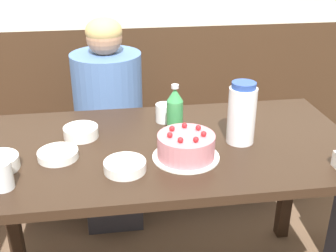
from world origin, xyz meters
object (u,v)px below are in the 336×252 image
object	(u,v)px
bowl_rice_small	(125,166)
person_pale_blue_shirt	(110,130)
glass_water_tall	(164,113)
soju_bottle	(175,111)
bowl_side_dish	(58,154)
glass_tumbler_short	(1,175)
birthday_cake	(186,147)
water_pitcher	(242,113)
bowl_soup_white	(81,132)
bench_seat	(145,162)

from	to	relation	value
bowl_rice_small	person_pale_blue_shirt	world-z (taller)	person_pale_blue_shirt
glass_water_tall	soju_bottle	bearing A→B (deg)	-77.04
bowl_side_dish	glass_tumbler_short	xyz separation A→B (m)	(-0.15, -0.17, 0.03)
bowl_side_dish	glass_tumbler_short	size ratio (longest dim) A/B	1.57
birthday_cake	water_pitcher	xyz separation A→B (m)	(0.23, 0.10, 0.07)
person_pale_blue_shirt	soju_bottle	bearing A→B (deg)	25.62
bowl_soup_white	glass_water_tall	size ratio (longest dim) A/B	1.74
birthday_cake	soju_bottle	size ratio (longest dim) A/B	1.18
bowl_soup_white	soju_bottle	bearing A→B (deg)	-2.02
bowl_soup_white	bowl_rice_small	world-z (taller)	bowl_soup_white
bowl_soup_white	bowl_rice_small	bearing A→B (deg)	-60.87
birthday_cake	bowl_side_dish	xyz separation A→B (m)	(-0.45, 0.06, -0.03)
soju_bottle	person_pale_blue_shirt	xyz separation A→B (m)	(-0.26, 0.54, -0.32)
soju_bottle	glass_tumbler_short	distance (m)	0.68
bench_seat	bowl_side_dish	distance (m)	1.12
birthday_cake	soju_bottle	distance (m)	0.21
water_pitcher	person_pale_blue_shirt	distance (m)	0.89
water_pitcher	birthday_cake	bearing A→B (deg)	-157.38
glass_water_tall	glass_tumbler_short	bearing A→B (deg)	-142.82
bowl_soup_white	bowl_side_dish	xyz separation A→B (m)	(-0.07, -0.16, -0.01)
bench_seat	glass_tumbler_short	distance (m)	1.33
bowl_rice_small	person_pale_blue_shirt	xyz separation A→B (m)	(-0.05, 0.81, -0.24)
water_pitcher	glass_tumbler_short	distance (m)	0.86
birthday_cake	bowl_side_dish	world-z (taller)	birthday_cake
glass_tumbler_short	birthday_cake	bearing A→B (deg)	10.26
soju_bottle	bowl_side_dish	size ratio (longest dim) A/B	1.41
bench_seat	water_pitcher	size ratio (longest dim) A/B	8.12
birthday_cake	bowl_rice_small	world-z (taller)	birthday_cake
bench_seat	soju_bottle	xyz separation A→B (m)	(0.06, -0.74, 0.65)
birthday_cake	bowl_side_dish	size ratio (longest dim) A/B	1.67
birthday_cake	bowl_rice_small	bearing A→B (deg)	-164.69
bowl_side_dish	glass_water_tall	world-z (taller)	glass_water_tall
bench_seat	water_pitcher	world-z (taller)	water_pitcher
birthday_cake	person_pale_blue_shirt	distance (m)	0.84
bench_seat	glass_water_tall	xyz separation A→B (m)	(0.03, -0.62, 0.59)
bench_seat	bowl_soup_white	world-z (taller)	bowl_soup_white
bench_seat	bowl_rice_small	distance (m)	1.17
bowl_soup_white	bench_seat	bearing A→B (deg)	66.89
water_pitcher	bowl_soup_white	xyz separation A→B (m)	(-0.60, 0.13, -0.09)
birthday_cake	soju_bottle	world-z (taller)	soju_bottle
soju_bottle	glass_tumbler_short	size ratio (longest dim) A/B	2.21
bowl_rice_small	glass_water_tall	distance (m)	0.43
water_pitcher	person_pale_blue_shirt	xyz separation A→B (m)	(-0.49, 0.65, -0.34)
glass_water_tall	glass_tumbler_short	distance (m)	0.72
glass_tumbler_short	bowl_rice_small	bearing A→B (deg)	7.29
bench_seat	glass_tumbler_short	world-z (taller)	glass_tumbler_short
bench_seat	person_pale_blue_shirt	world-z (taller)	person_pale_blue_shirt
bowl_rice_small	glass_water_tall	size ratio (longest dim) A/B	1.85
glass_tumbler_short	person_pale_blue_shirt	size ratio (longest dim) A/B	0.08
bench_seat	bowl_soup_white	distance (m)	0.98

